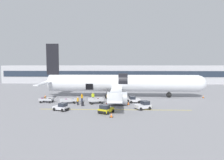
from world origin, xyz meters
TOP-DOWN VIEW (x-y plane):
  - ground_plane at (0.00, 0.00)m, footprint 500.00×500.00m
  - apron_marking_line at (-3.07, -9.92)m, footprint 26.32×0.41m
  - terminal_strip at (0.00, 39.17)m, footprint 99.61×11.41m
  - airplane at (-2.06, 3.09)m, footprint 39.09×35.71m
  - baggage_tug_lead at (0.60, -3.51)m, footprint 2.71×2.24m
  - baggage_tug_mid at (-12.14, -10.99)m, footprint 2.95×2.42m
  - baggage_tug_rear at (1.94, -9.27)m, footprint 3.09×2.71m
  - baggage_tug_spare at (-4.49, -12.34)m, footprint 2.70×2.95m
  - baggage_cart_loading at (-6.94, -4.81)m, footprint 3.91×2.66m
  - baggage_cart_queued at (-12.51, -4.98)m, footprint 4.20×2.38m
  - baggage_cart_empty at (-17.24, -4.10)m, footprint 3.69×2.10m
  - ground_crew_loader_a at (-4.90, -2.07)m, footprint 0.49×0.55m
  - ground_crew_loader_b at (-7.98, -2.12)m, footprint 0.64×0.44m
  - ground_crew_driver at (-10.30, -6.46)m, footprint 0.41×0.56m
  - ground_crew_supervisor at (-10.07, -3.55)m, footprint 0.53×0.65m
  - suitcase_on_tarmac_upright at (-4.62, -6.42)m, footprint 0.54×0.46m
  - suitcase_on_tarmac_spare at (-9.25, -7.21)m, footprint 0.50×0.37m
  - safety_cone_nose at (17.10, 2.74)m, footprint 0.46×0.46m
  - safety_cone_engine_left at (-3.46, -14.80)m, footprint 0.54×0.54m
  - safety_cone_wingtip at (-0.58, -5.72)m, footprint 0.57×0.57m
  - safety_cone_tail at (-20.04, 2.27)m, footprint 0.50×0.50m

SIDE VIEW (x-z plane):
  - ground_plane at x=0.00m, z-range 0.00..0.00m
  - apron_marking_line at x=-3.07m, z-range 0.00..0.01m
  - suitcase_on_tarmac_upright at x=-4.62m, z-range -0.05..0.55m
  - safety_cone_tail at x=-20.04m, z-range -0.02..0.60m
  - safety_cone_engine_left at x=-3.46m, z-range -0.02..0.63m
  - safety_cone_wingtip at x=-0.58m, z-range -0.02..0.64m
  - safety_cone_nose at x=17.10m, z-range -0.02..0.66m
  - suitcase_on_tarmac_spare at x=-9.25m, z-range -0.05..0.82m
  - baggage_cart_empty at x=-17.24m, z-range -0.01..0.98m
  - baggage_cart_queued at x=-12.51m, z-range 0.02..0.98m
  - baggage_cart_loading at x=-6.94m, z-range 0.02..1.10m
  - baggage_tug_lead at x=0.60m, z-range -0.09..1.22m
  - baggage_tug_mid at x=-12.14m, z-range -0.09..1.24m
  - baggage_tug_spare at x=-4.49m, z-range -0.09..1.30m
  - baggage_tug_rear at x=1.94m, z-range -0.10..1.36m
  - ground_crew_driver at x=-10.30m, z-range 0.04..1.64m
  - ground_crew_loader_a at x=-4.90m, z-range 0.04..1.66m
  - ground_crew_loader_b at x=-7.98m, z-range 0.05..1.89m
  - ground_crew_supervisor at x=-10.07m, z-range 0.05..1.90m
  - airplane at x=-2.06m, z-range -3.11..9.54m
  - terminal_strip at x=0.00m, z-range 0.00..7.13m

